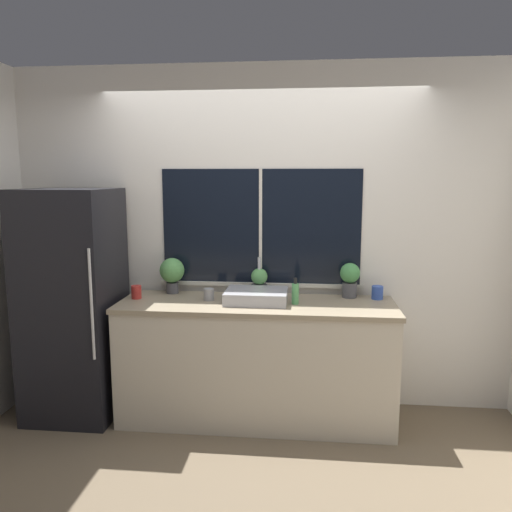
% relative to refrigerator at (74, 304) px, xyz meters
% --- Properties ---
extents(ground_plane, '(14.00, 14.00, 0.00)m').
position_rel_refrigerator_xyz_m(ground_plane, '(1.40, -0.27, -0.87)').
color(ground_plane, brown).
extents(wall_back, '(8.00, 0.09, 2.70)m').
position_rel_refrigerator_xyz_m(wall_back, '(1.40, 0.41, 0.48)').
color(wall_back, silver).
rests_on(wall_back, ground_plane).
extents(wall_left, '(0.06, 7.00, 2.70)m').
position_rel_refrigerator_xyz_m(wall_left, '(-0.61, 1.23, 0.48)').
color(wall_left, silver).
rests_on(wall_left, ground_plane).
extents(wall_right, '(0.06, 7.00, 2.70)m').
position_rel_refrigerator_xyz_m(wall_right, '(3.42, 1.23, 0.48)').
color(wall_right, silver).
rests_on(wall_right, ground_plane).
extents(counter, '(2.06, 0.63, 0.91)m').
position_rel_refrigerator_xyz_m(counter, '(1.40, 0.04, -0.42)').
color(counter, beige).
rests_on(counter, ground_plane).
extents(refrigerator, '(0.66, 0.67, 1.75)m').
position_rel_refrigerator_xyz_m(refrigerator, '(0.00, 0.00, 0.00)').
color(refrigerator, black).
rests_on(refrigerator, ground_plane).
extents(sink, '(0.46, 0.41, 0.31)m').
position_rel_refrigerator_xyz_m(sink, '(1.40, 0.05, 0.08)').
color(sink, '#ADADB2').
rests_on(sink, counter).
extents(potted_plant_left, '(0.20, 0.20, 0.28)m').
position_rel_refrigerator_xyz_m(potted_plant_left, '(0.70, 0.27, 0.21)').
color(potted_plant_left, '#4C4C51').
rests_on(potted_plant_left, counter).
extents(potted_plant_center, '(0.13, 0.13, 0.22)m').
position_rel_refrigerator_xyz_m(potted_plant_center, '(1.41, 0.27, 0.15)').
color(potted_plant_center, '#4C4C51').
rests_on(potted_plant_center, counter).
extents(potted_plant_right, '(0.15, 0.15, 0.27)m').
position_rel_refrigerator_xyz_m(potted_plant_right, '(2.11, 0.27, 0.19)').
color(potted_plant_right, '#4C4C51').
rests_on(potted_plant_right, counter).
extents(soap_bottle, '(0.05, 0.05, 0.20)m').
position_rel_refrigerator_xyz_m(soap_bottle, '(1.69, 0.02, 0.12)').
color(soap_bottle, '#519E5B').
rests_on(soap_bottle, counter).
extents(mug_red, '(0.08, 0.08, 0.10)m').
position_rel_refrigerator_xyz_m(mug_red, '(0.48, 0.06, 0.09)').
color(mug_red, '#B72D28').
rests_on(mug_red, counter).
extents(mug_grey, '(0.08, 0.08, 0.09)m').
position_rel_refrigerator_xyz_m(mug_grey, '(1.04, 0.07, 0.08)').
color(mug_grey, gray).
rests_on(mug_grey, counter).
extents(mug_blue, '(0.09, 0.09, 0.10)m').
position_rel_refrigerator_xyz_m(mug_blue, '(2.31, 0.24, 0.09)').
color(mug_blue, '#3351AD').
rests_on(mug_blue, counter).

